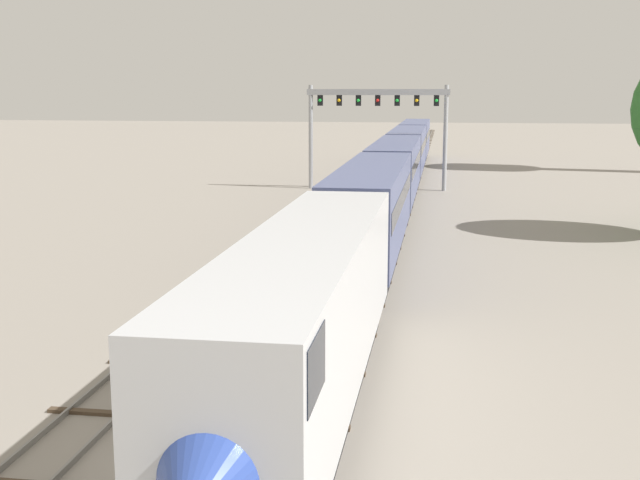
# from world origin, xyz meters

# --- Properties ---
(ground_plane) EXTENTS (400.00, 400.00, 0.00)m
(ground_plane) POSITION_xyz_m (0.00, 0.00, 0.00)
(ground_plane) COLOR gray
(track_main) EXTENTS (2.60, 200.00, 0.16)m
(track_main) POSITION_xyz_m (2.00, 60.00, 0.07)
(track_main) COLOR slate
(track_main) RESTS_ON ground
(track_near) EXTENTS (2.60, 160.00, 0.16)m
(track_near) POSITION_xyz_m (-3.50, 40.00, 0.07)
(track_near) COLOR slate
(track_near) RESTS_ON ground
(passenger_train) EXTENTS (3.04, 96.50, 4.80)m
(passenger_train) POSITION_xyz_m (2.00, 41.81, 2.61)
(passenger_train) COLOR silver
(passenger_train) RESTS_ON ground
(signal_gantry) EXTENTS (12.10, 0.49, 8.87)m
(signal_gantry) POSITION_xyz_m (-0.25, 52.53, 6.54)
(signal_gantry) COLOR #999BA0
(signal_gantry) RESTS_ON ground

